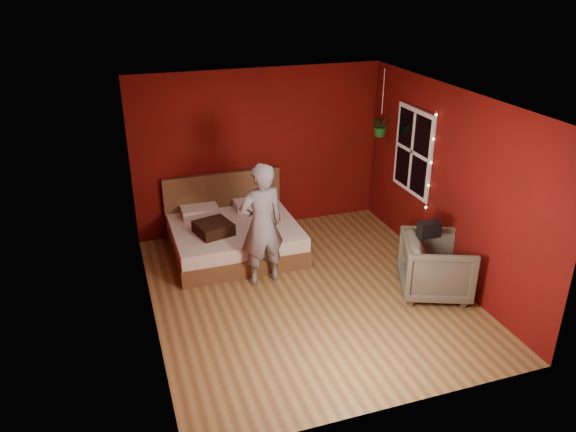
# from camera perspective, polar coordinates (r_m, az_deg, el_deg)

# --- Properties ---
(floor) EXTENTS (4.50, 4.50, 0.00)m
(floor) POSITION_cam_1_polar(r_m,az_deg,el_deg) (7.57, 2.00, -7.82)
(floor) COLOR olive
(floor) RESTS_ON ground
(room_walls) EXTENTS (4.04, 4.54, 2.62)m
(room_walls) POSITION_cam_1_polar(r_m,az_deg,el_deg) (6.82, 2.20, 4.21)
(room_walls) COLOR #650B0A
(room_walls) RESTS_ON ground
(window) EXTENTS (0.05, 0.97, 1.27)m
(window) POSITION_cam_1_polar(r_m,az_deg,el_deg) (8.48, 12.59, 6.42)
(window) COLOR white
(window) RESTS_ON room_walls
(fairy_lights) EXTENTS (0.04, 0.04, 1.45)m
(fairy_lights) POSITION_cam_1_polar(r_m,az_deg,el_deg) (8.04, 14.31, 5.27)
(fairy_lights) COLOR silver
(fairy_lights) RESTS_ON room_walls
(bed) EXTENTS (1.87, 1.59, 1.03)m
(bed) POSITION_cam_1_polar(r_m,az_deg,el_deg) (8.53, -5.52, -1.92)
(bed) COLOR brown
(bed) RESTS_ON ground
(person) EXTENTS (0.68, 0.50, 1.71)m
(person) POSITION_cam_1_polar(r_m,az_deg,el_deg) (7.44, -2.69, -0.90)
(person) COLOR slate
(person) RESTS_ON ground
(armchair) EXTENTS (1.15, 1.13, 0.81)m
(armchair) POSITION_cam_1_polar(r_m,az_deg,el_deg) (7.62, 14.82, -4.93)
(armchair) COLOR #585745
(armchair) RESTS_ON ground
(handbag) EXTENTS (0.29, 0.15, 0.21)m
(handbag) POSITION_cam_1_polar(r_m,az_deg,el_deg) (7.41, 14.15, -1.32)
(handbag) COLOR black
(handbag) RESTS_ON armchair
(throw_pillow) EXTENTS (0.58, 0.58, 0.17)m
(throw_pillow) POSITION_cam_1_polar(r_m,az_deg,el_deg) (8.12, -7.58, -1.22)
(throw_pillow) COLOR black
(throw_pillow) RESTS_ON bed
(hanging_plant) EXTENTS (0.37, 0.34, 1.03)m
(hanging_plant) POSITION_cam_1_polar(r_m,az_deg,el_deg) (8.86, 9.42, 9.11)
(hanging_plant) COLOR silver
(hanging_plant) RESTS_ON room_walls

